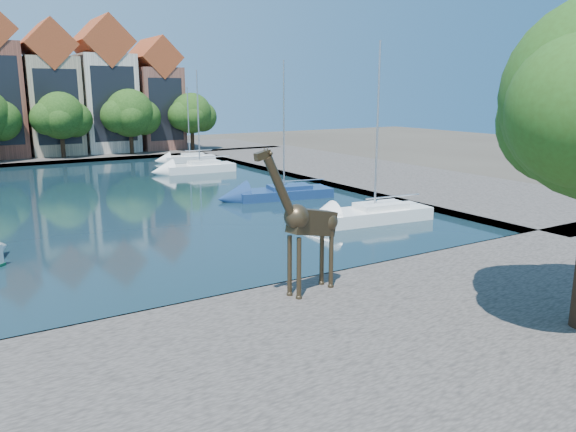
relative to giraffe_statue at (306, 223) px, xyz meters
name	(u,v)px	position (x,y,z in m)	size (l,w,h in m)	color
ground	(254,299)	(-1.45, 1.57, -3.29)	(160.00, 160.00, 0.00)	#38332B
water_basin	(104,200)	(-1.45, 25.57, -3.25)	(38.00, 50.00, 0.08)	black
near_quay	(366,365)	(-1.45, -5.43, -3.04)	(50.00, 14.00, 0.50)	#554F4A
far_quay	(38,156)	(-1.45, 57.57, -3.04)	(60.00, 16.00, 0.50)	#554F4A
right_quay	(363,173)	(23.55, 25.57, -3.04)	(14.00, 52.00, 0.50)	#554F4A
townhouse_east_inner	(50,94)	(0.55, 57.56, 4.44)	(5.94, 9.18, 15.79)	tan
townhouse_east_mid	(104,91)	(7.05, 57.56, 4.81)	(6.43, 9.18, 16.65)	beige
townhouse_east_end	(154,98)	(13.55, 57.56, 3.82)	(5.44, 9.18, 14.43)	brown
far_tree_mid_east	(61,117)	(0.65, 52.06, 1.84)	(7.02, 5.40, 7.52)	#332114
far_tree_east	(131,115)	(8.66, 52.06, 1.95)	(7.54, 5.80, 7.84)	#332114
far_tree_far_east	(192,115)	(16.65, 52.06, 1.79)	(6.76, 5.20, 7.36)	#332114
giraffe_statue	(306,223)	(0.00, 0.00, 0.00)	(3.95, 1.27, 5.68)	#392D1C
sailboat_right_a	(375,212)	(11.39, 9.43, -2.61)	(7.50, 3.36, 10.96)	white
sailboat_right_b	(284,191)	(10.55, 19.08, -2.69)	(7.60, 3.80, 10.22)	navy
sailboat_right_c	(200,166)	(10.55, 35.47, -2.61)	(7.04, 2.86, 10.03)	white
sailboat_right_d	(190,157)	(12.86, 43.93, -2.69)	(5.88, 2.86, 8.40)	white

